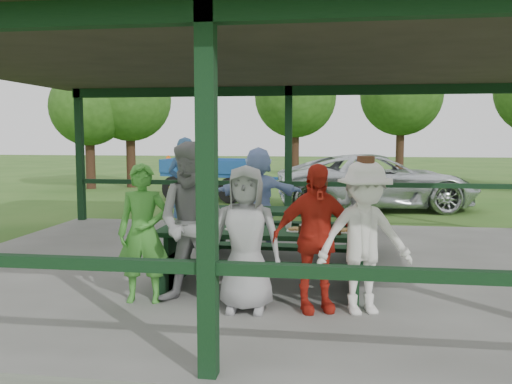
% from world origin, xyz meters
% --- Properties ---
extents(ground, '(90.00, 90.00, 0.00)m').
position_xyz_m(ground, '(0.00, 0.00, 0.00)').
color(ground, '#2C571B').
rests_on(ground, ground).
extents(concrete_slab, '(10.00, 8.00, 0.10)m').
position_xyz_m(concrete_slab, '(0.00, 0.00, 0.05)').
color(concrete_slab, slate).
rests_on(concrete_slab, ground).
extents(pavilion_structure, '(10.60, 8.60, 3.24)m').
position_xyz_m(pavilion_structure, '(0.00, 0.00, 3.17)').
color(pavilion_structure, black).
rests_on(pavilion_structure, concrete_slab).
extents(picnic_table_near, '(2.69, 1.39, 0.75)m').
position_xyz_m(picnic_table_near, '(0.09, -1.20, 0.58)').
color(picnic_table_near, black).
rests_on(picnic_table_near, concrete_slab).
extents(picnic_table_far, '(2.75, 1.39, 0.75)m').
position_xyz_m(picnic_table_far, '(0.23, 0.80, 0.58)').
color(picnic_table_far, black).
rests_on(picnic_table_far, concrete_slab).
extents(table_setting, '(2.31, 0.45, 0.10)m').
position_xyz_m(table_setting, '(0.16, -1.19, 0.88)').
color(table_setting, white).
rests_on(table_setting, picnic_table_near).
extents(contestant_green, '(0.65, 0.48, 1.63)m').
position_xyz_m(contestant_green, '(-1.21, -1.96, 0.92)').
color(contestant_green, green).
rests_on(contestant_green, concrete_slab).
extents(contestant_grey_left, '(0.96, 0.77, 1.88)m').
position_xyz_m(contestant_grey_left, '(-0.58, -1.97, 1.04)').
color(contestant_grey_left, gray).
rests_on(contestant_grey_left, concrete_slab).
extents(contestant_grey_mid, '(0.81, 0.55, 1.63)m').
position_xyz_m(contestant_grey_mid, '(0.03, -2.12, 0.91)').
color(contestant_grey_mid, '#9C9D9F').
rests_on(contestant_grey_mid, concrete_slab).
extents(contestant_red, '(1.04, 0.70, 1.65)m').
position_xyz_m(contestant_red, '(0.79, -2.00, 0.92)').
color(contestant_red, red).
rests_on(contestant_red, concrete_slab).
extents(contestant_white_fedora, '(1.22, 0.92, 1.73)m').
position_xyz_m(contestant_white_fedora, '(1.32, -2.02, 0.94)').
color(contestant_white_fedora, white).
rests_on(contestant_white_fedora, concrete_slab).
extents(spectator_lblue, '(1.67, 0.71, 1.74)m').
position_xyz_m(spectator_lblue, '(-0.37, 1.72, 0.97)').
color(spectator_lblue, '#93ADE3').
rests_on(spectator_lblue, concrete_slab).
extents(spectator_blue, '(0.72, 0.49, 1.92)m').
position_xyz_m(spectator_blue, '(-1.87, 2.24, 1.06)').
color(spectator_blue, '#396095').
rests_on(spectator_blue, concrete_slab).
extents(spectator_grey, '(0.79, 0.66, 1.45)m').
position_xyz_m(spectator_grey, '(1.39, 1.60, 0.83)').
color(spectator_grey, '#9A999C').
rests_on(spectator_grey, concrete_slab).
extents(pickup_truck, '(5.79, 3.25, 1.53)m').
position_xyz_m(pickup_truck, '(2.15, 7.42, 0.76)').
color(pickup_truck, silver).
rests_on(pickup_truck, ground).
extents(farm_trailer, '(4.04, 2.13, 1.40)m').
position_xyz_m(farm_trailer, '(-2.89, 8.95, 0.69)').
color(farm_trailer, '#1A4A93').
rests_on(farm_trailer, ground).
extents(tree_far_left, '(3.23, 3.23, 5.04)m').
position_xyz_m(tree_far_left, '(-6.97, 12.52, 3.41)').
color(tree_far_left, '#341E14').
rests_on(tree_far_left, ground).
extents(tree_left, '(3.46, 3.46, 5.41)m').
position_xyz_m(tree_left, '(-0.70, 15.34, 3.66)').
color(tree_left, '#341E14').
rests_on(tree_left, ground).
extents(tree_mid, '(3.61, 3.61, 5.64)m').
position_xyz_m(tree_mid, '(3.88, 16.96, 3.81)').
color(tree_mid, '#341E14').
rests_on(tree_mid, ground).
extents(tree_edge_left, '(2.94, 2.94, 4.59)m').
position_xyz_m(tree_edge_left, '(-8.30, 11.74, 3.10)').
color(tree_edge_left, '#341E14').
rests_on(tree_edge_left, ground).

